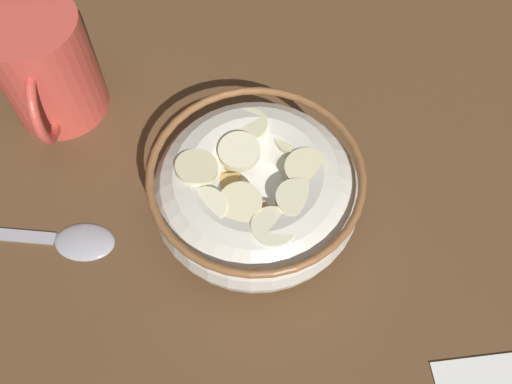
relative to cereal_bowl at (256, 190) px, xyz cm
name	(u,v)px	position (x,y,z in cm)	size (l,w,h in cm)	color
ground_plane	(256,216)	(-0.01, 0.00, -4.30)	(118.70, 118.70, 2.00)	brown
cereal_bowl	(256,190)	(0.00, 0.00, 0.00)	(15.81, 15.81, 6.41)	silver
spoon	(57,238)	(0.34, -15.71, -2.96)	(5.93, 16.45, 0.80)	#A5A5AD
coffee_mug	(46,69)	(-13.04, -15.66, 1.58)	(11.25, 8.12, 9.77)	#D84C3F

